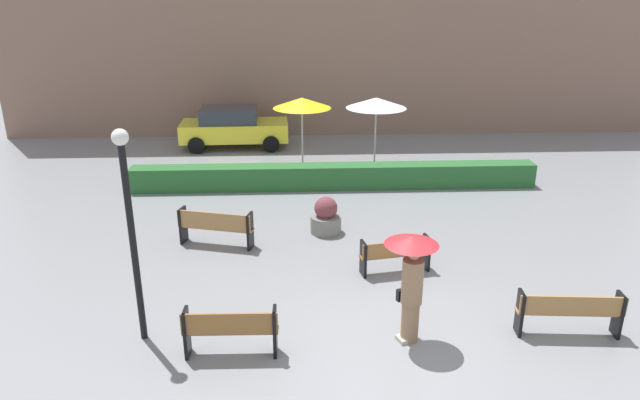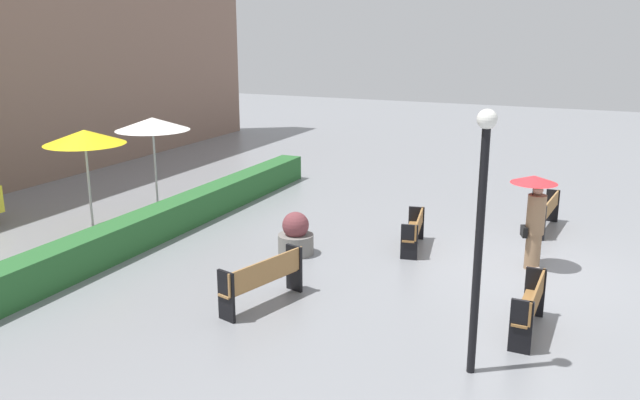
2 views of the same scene
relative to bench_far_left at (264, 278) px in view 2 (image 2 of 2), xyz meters
The scene contains 11 objects.
ground_plane 5.66m from the bench_far_left, 47.23° to the right, with size 60.00×60.00×0.00m, color gray.
bench_far_left is the anchor object (origin of this frame).
bench_near_left 4.66m from the bench_far_left, 79.87° to the right, with size 1.65×0.38×0.89m.
bench_near_right 8.13m from the bench_far_left, 31.55° to the right, with size 1.91×0.49×0.86m.
bench_mid_center 4.49m from the bench_far_left, 21.15° to the right, with size 1.64×0.64×0.80m.
pedestrian_with_umbrella 5.85m from the bench_far_left, 46.63° to the right, with size 0.95×0.95×2.02m.
planter_pot 2.85m from the bench_far_left, 14.57° to the left, with size 0.80×0.80×0.98m.
lamp_post 4.45m from the bench_far_left, 101.89° to the right, with size 0.28×0.28×3.91m.
patio_umbrella_yellow 6.83m from the bench_far_left, 69.99° to the left, with size 1.97×1.97×2.55m.
patio_umbrella_white 7.96m from the bench_far_left, 52.13° to the left, with size 2.05×2.05×2.54m.
hedge_strip 5.35m from the bench_far_left, 52.90° to the left, with size 12.77×0.70×0.76m, color #28602D.
Camera 2 is at (-13.50, -1.36, 4.96)m, focal length 36.53 mm.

